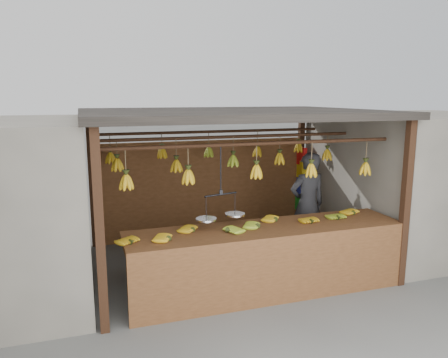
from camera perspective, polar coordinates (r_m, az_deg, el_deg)
name	(u,v)px	position (r m, az deg, el deg)	size (l,w,h in m)	color
ground	(230,263)	(7.05, 0.78, -10.88)	(80.00, 80.00, 0.00)	#5B5B57
stall	(223,137)	(6.89, -0.07, 5.54)	(4.30, 3.30, 2.40)	black
neighbor_right	(420,178)	(8.56, 24.23, 0.07)	(3.00, 3.00, 2.30)	slate
counter	(270,243)	(5.77, 6.05, -8.38)	(3.78, 0.85, 0.96)	brown
hanging_bananas	(230,161)	(6.62, 0.79, 2.33)	(3.56, 2.23, 0.37)	gold
balance_scale	(221,213)	(5.65, -0.42, -4.41)	(0.68, 0.36, 0.95)	black
vendor	(307,205)	(7.25, 10.84, -3.31)	(0.63, 0.41, 1.72)	#262628
bag_bundles	(301,178)	(8.72, 10.01, 0.07)	(0.08, 0.26, 1.26)	red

